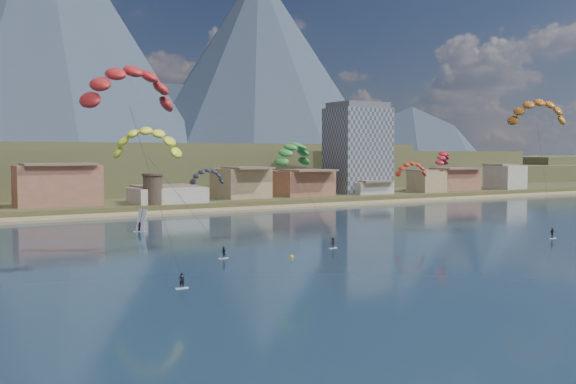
{
  "coord_description": "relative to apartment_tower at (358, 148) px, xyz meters",
  "views": [
    {
      "loc": [
        -51.87,
        -56.46,
        16.28
      ],
      "look_at": [
        0.0,
        32.0,
        10.0
      ],
      "focal_mm": 40.06,
      "sensor_mm": 36.0,
      "label": 1
    }
  ],
  "objects": [
    {
      "name": "ground",
      "position": [
        -85.0,
        -128.0,
        -17.82
      ],
      "size": [
        2400.0,
        2400.0,
        0.0
      ],
      "primitive_type": "plane",
      "color": "black",
      "rests_on": "ground"
    },
    {
      "name": "beach",
      "position": [
        -85.0,
        -22.0,
        -17.57
      ],
      "size": [
        2200.0,
        12.0,
        0.9
      ],
      "color": "tan",
      "rests_on": "ground"
    },
    {
      "name": "foothills",
      "position": [
        -62.61,
        104.47,
        -8.74
      ],
      "size": [
        940.0,
        210.0,
        18.0
      ],
      "color": "brown",
      "rests_on": "ground"
    },
    {
      "name": "apartment_tower",
      "position": [
        0.0,
        0.0,
        0.0
      ],
      "size": [
        20.0,
        16.0,
        32.0
      ],
      "color": "gray",
      "rests_on": "ground"
    },
    {
      "name": "watchtower",
      "position": [
        -80.0,
        -14.0,
        -11.45
      ],
      "size": [
        5.82,
        5.82,
        8.6
      ],
      "color": "#47382D",
      "rests_on": "ground"
    },
    {
      "name": "kitesurfer_red",
      "position": [
        -112.07,
        -101.27,
        7.76
      ],
      "size": [
        13.59,
        14.9,
        29.13
      ],
      "color": "silver",
      "rests_on": "ground"
    },
    {
      "name": "kitesurfer_yellow",
      "position": [
        -103.37,
        -81.64,
        0.85
      ],
      "size": [
        14.55,
        18.49,
        23.74
      ],
      "color": "silver",
      "rests_on": "ground"
    },
    {
      "name": "kitesurfer_orange",
      "position": [
        -24.91,
        -95.54,
        7.59
      ],
      "size": [
        14.55,
        15.85,
        28.98
      ],
      "color": "silver",
      "rests_on": "ground"
    },
    {
      "name": "kitesurfer_green",
      "position": [
        -75.21,
        -81.32,
        -1.22
      ],
      "size": [
        10.49,
        17.7,
        20.85
      ],
      "color": "silver",
      "rests_on": "ground"
    },
    {
      "name": "distant_kite_dark",
      "position": [
        -83.82,
        -60.72,
        -5.91
      ],
      "size": [
        7.8,
        5.77,
        14.88
      ],
      "color": "#262626",
      "rests_on": "ground"
    },
    {
      "name": "distant_kite_orange",
      "position": [
        -27.43,
        -59.81,
        -5.08
      ],
      "size": [
        9.08,
        6.99,
        15.86
      ],
      "color": "#262626",
      "rests_on": "ground"
    },
    {
      "name": "distant_kite_red",
      "position": [
        -21.29,
        -64.36,
        -2.37
      ],
      "size": [
        8.02,
        7.43,
        18.12
      ],
      "color": "#262626",
      "rests_on": "ground"
    },
    {
      "name": "windsurfer",
      "position": [
        -96.45,
        -55.12,
        -16.35
      ],
      "size": [
        2.7,
        2.98,
        4.63
      ],
      "color": "silver",
      "rests_on": "ground"
    },
    {
      "name": "buoy",
      "position": [
        -86.33,
        -99.39,
        -17.71
      ],
      "size": [
        0.62,
        0.62,
        0.62
      ],
      "color": "yellow",
      "rests_on": "ground"
    }
  ]
}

